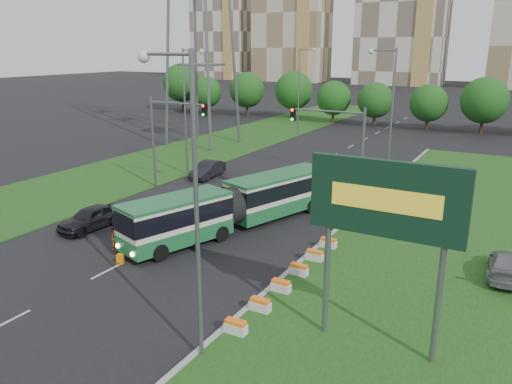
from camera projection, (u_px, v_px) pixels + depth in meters
The scene contains 20 objects.
ground at pixel (211, 246), 31.46m from camera, with size 360.00×360.00×0.00m, color black.
grass_median at pixel (448, 240), 32.10m from camera, with size 14.00×60.00×0.15m, color #184413.
median_kerb at pixel (345, 223), 35.33m from camera, with size 0.30×60.00×0.18m, color gray.
left_verge at pixel (203, 150), 60.83m from camera, with size 12.00×110.00×0.10m, color #184413.
lane_markings at pixel (298, 173), 49.65m from camera, with size 0.20×100.00×0.01m, color #ADAEA7, non-canonical shape.
flower_planters at pixel (290, 277), 26.11m from camera, with size 1.10×11.50×0.60m, color silver, non-canonical shape.
billboard at pixel (386, 207), 18.99m from camera, with size 6.00×0.37×8.00m.
traffic_mast_median at pixel (341, 143), 36.14m from camera, with size 5.76×0.32×8.00m.
traffic_mast_left at pixel (167, 129), 42.37m from camera, with size 5.76×0.32×8.00m.
street_lamps at pixel (248, 126), 39.59m from camera, with size 36.00×60.00×12.00m, color slate, non-canonical shape.
tree_line at pixel (482, 102), 71.73m from camera, with size 120.00×8.00×9.00m, color #164E14, non-canonical shape.
apartment_tower_west at pixel (292, 13), 181.04m from camera, with size 26.00×15.00×48.00m, color beige.
apartment_tower_cwest at pixel (404, 3), 161.84m from camera, with size 28.00×15.00×52.00m, color beige.
midrise_west at pixel (223, 32), 196.70m from camera, with size 22.00×14.00×36.00m, color beige.
articulated_bus at pixel (234, 204), 34.17m from camera, with size 2.62×16.81×2.77m.
car_left_near at pixel (91, 218), 34.16m from camera, with size 1.90×4.73×1.61m, color black.
car_left_far at pixel (208, 169), 47.84m from camera, with size 1.63×4.68×1.54m, color black.
car_median at pixel (507, 265), 26.69m from camera, with size 1.86×4.58×1.33m, color gray.
pedestrian at pixel (115, 241), 29.97m from camera, with size 0.61×0.40×1.69m, color gray.
shopping_trolley at pixel (120, 259), 28.74m from camera, with size 0.34×0.36×0.59m.
Camera 1 is at (16.70, -24.21, 12.01)m, focal length 35.00 mm.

